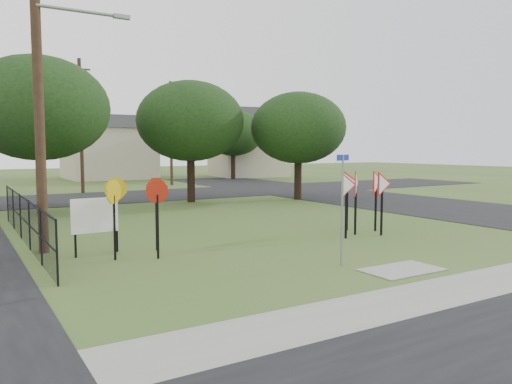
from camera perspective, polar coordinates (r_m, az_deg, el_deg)
ground at (r=14.77m, az=9.41°, el=-6.89°), size 140.00×140.00×0.00m
sidewalk at (r=12.00m, az=22.80°, el=-9.97°), size 30.00×1.60×0.02m
street_right at (r=30.13m, az=14.35°, el=-0.90°), size 8.00×50.00×0.02m
street_far at (r=32.50m, az=-14.22°, el=-0.48°), size 60.00×8.00×0.02m
curb_pad at (r=13.09m, az=16.35°, el=-8.53°), size 2.00×1.20×0.02m
street_name_sign at (r=12.95m, az=9.83°, el=-1.16°), size 0.57×0.22×2.87m
stop_sign_cluster at (r=14.46m, az=-13.57°, el=-0.62°), size 2.02×1.56×2.19m
yield_sign_cluster at (r=17.96m, az=12.00°, el=0.64°), size 2.92×1.59×2.30m
info_board at (r=14.78m, az=-17.94°, el=-2.80°), size 1.31×0.08×1.64m
utility_pole_main at (r=15.75m, az=-23.46°, el=12.56°), size 3.55×0.33×10.00m
far_pole_a at (r=35.76m, az=-19.37°, el=7.24°), size 1.40×0.24×9.00m
far_pole_b at (r=41.92m, az=-9.69°, el=6.74°), size 1.40×0.24×8.50m
fence_run at (r=17.44m, az=-24.93°, el=-2.86°), size 0.05×11.55×1.50m
house_mid at (r=52.69m, az=-16.54°, el=4.93°), size 8.40×8.40×6.20m
house_right at (r=54.38m, az=-0.95°, el=5.66°), size 8.30×8.30×7.20m
tree_near_left at (r=25.25m, az=-23.61°, el=8.74°), size 6.40×6.40×7.27m
tree_near_mid at (r=28.40m, az=-7.51°, el=8.01°), size 6.00×6.00×6.80m
tree_near_right at (r=29.65m, az=4.86°, el=7.30°), size 5.60×5.60×6.33m
tree_far_right at (r=48.95m, az=-2.64°, el=6.77°), size 6.00×6.00×6.80m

